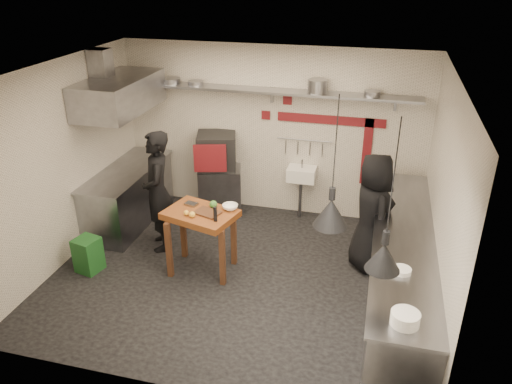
% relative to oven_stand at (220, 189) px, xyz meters
% --- Properties ---
extents(floor, '(5.00, 5.00, 0.00)m').
position_rel_oven_stand_xyz_m(floor, '(0.83, -1.81, -0.40)').
color(floor, black).
rests_on(floor, ground).
extents(ceiling, '(5.00, 5.00, 0.00)m').
position_rel_oven_stand_xyz_m(ceiling, '(0.83, -1.81, 2.40)').
color(ceiling, silver).
rests_on(ceiling, floor).
extents(wall_back, '(5.00, 0.04, 2.80)m').
position_rel_oven_stand_xyz_m(wall_back, '(0.83, 0.29, 1.00)').
color(wall_back, silver).
rests_on(wall_back, floor).
extents(wall_front, '(5.00, 0.04, 2.80)m').
position_rel_oven_stand_xyz_m(wall_front, '(0.83, -3.91, 1.00)').
color(wall_front, silver).
rests_on(wall_front, floor).
extents(wall_left, '(0.04, 4.20, 2.80)m').
position_rel_oven_stand_xyz_m(wall_left, '(-1.67, -1.81, 1.00)').
color(wall_left, silver).
rests_on(wall_left, floor).
extents(wall_right, '(0.04, 4.20, 2.80)m').
position_rel_oven_stand_xyz_m(wall_right, '(3.33, -1.81, 1.00)').
color(wall_right, silver).
rests_on(wall_right, floor).
extents(red_band_horiz, '(1.70, 0.02, 0.14)m').
position_rel_oven_stand_xyz_m(red_band_horiz, '(1.78, 0.27, 1.28)').
color(red_band_horiz, maroon).
rests_on(red_band_horiz, wall_back).
extents(red_band_vert, '(0.14, 0.02, 1.10)m').
position_rel_oven_stand_xyz_m(red_band_vert, '(2.38, 0.27, 0.80)').
color(red_band_vert, maroon).
rests_on(red_band_vert, wall_back).
extents(red_tile_a, '(0.14, 0.02, 0.14)m').
position_rel_oven_stand_xyz_m(red_tile_a, '(1.08, 0.27, 1.55)').
color(red_tile_a, maroon).
rests_on(red_tile_a, wall_back).
extents(red_tile_b, '(0.14, 0.02, 0.14)m').
position_rel_oven_stand_xyz_m(red_tile_b, '(0.73, 0.27, 1.28)').
color(red_tile_b, maroon).
rests_on(red_tile_b, wall_back).
extents(back_shelf, '(4.60, 0.34, 0.04)m').
position_rel_oven_stand_xyz_m(back_shelf, '(0.83, 0.11, 1.72)').
color(back_shelf, slate).
rests_on(back_shelf, wall_back).
extents(shelf_bracket_left, '(0.04, 0.06, 0.24)m').
position_rel_oven_stand_xyz_m(shelf_bracket_left, '(-1.07, 0.26, 1.62)').
color(shelf_bracket_left, slate).
rests_on(shelf_bracket_left, wall_back).
extents(shelf_bracket_mid, '(0.04, 0.06, 0.24)m').
position_rel_oven_stand_xyz_m(shelf_bracket_mid, '(0.83, 0.26, 1.62)').
color(shelf_bracket_mid, slate).
rests_on(shelf_bracket_mid, wall_back).
extents(shelf_bracket_right, '(0.04, 0.06, 0.24)m').
position_rel_oven_stand_xyz_m(shelf_bracket_right, '(2.73, 0.26, 1.62)').
color(shelf_bracket_right, slate).
rests_on(shelf_bracket_right, wall_back).
extents(pan_far_left, '(0.34, 0.34, 0.09)m').
position_rel_oven_stand_xyz_m(pan_far_left, '(-0.81, 0.11, 1.79)').
color(pan_far_left, slate).
rests_on(pan_far_left, back_shelf).
extents(pan_mid_left, '(0.29, 0.29, 0.07)m').
position_rel_oven_stand_xyz_m(pan_mid_left, '(-0.39, 0.11, 1.78)').
color(pan_mid_left, slate).
rests_on(pan_mid_left, back_shelf).
extents(stock_pot, '(0.37, 0.37, 0.20)m').
position_rel_oven_stand_xyz_m(stock_pot, '(1.56, 0.11, 1.84)').
color(stock_pot, slate).
rests_on(stock_pot, back_shelf).
extents(pan_right, '(0.26, 0.26, 0.08)m').
position_rel_oven_stand_xyz_m(pan_right, '(2.38, 0.11, 1.78)').
color(pan_right, slate).
rests_on(pan_right, back_shelf).
extents(oven_stand, '(0.86, 0.81, 0.80)m').
position_rel_oven_stand_xyz_m(oven_stand, '(0.00, 0.00, 0.00)').
color(oven_stand, slate).
rests_on(oven_stand, floor).
extents(combi_oven, '(0.76, 0.73, 0.58)m').
position_rel_oven_stand_xyz_m(combi_oven, '(-0.04, 0.00, 0.69)').
color(combi_oven, black).
rests_on(combi_oven, oven_stand).
extents(oven_door, '(0.51, 0.17, 0.46)m').
position_rel_oven_stand_xyz_m(oven_door, '(-0.04, -0.35, 0.69)').
color(oven_door, maroon).
rests_on(oven_door, combi_oven).
extents(oven_glass, '(0.33, 0.11, 0.34)m').
position_rel_oven_stand_xyz_m(oven_glass, '(-0.04, -0.32, 0.69)').
color(oven_glass, black).
rests_on(oven_glass, oven_door).
extents(hand_sink, '(0.46, 0.34, 0.22)m').
position_rel_oven_stand_xyz_m(hand_sink, '(1.38, 0.11, 0.38)').
color(hand_sink, white).
rests_on(hand_sink, wall_back).
extents(sink_tap, '(0.03, 0.03, 0.14)m').
position_rel_oven_stand_xyz_m(sink_tap, '(1.38, 0.11, 0.56)').
color(sink_tap, slate).
rests_on(sink_tap, hand_sink).
extents(sink_drain, '(0.06, 0.06, 0.66)m').
position_rel_oven_stand_xyz_m(sink_drain, '(1.38, 0.07, -0.06)').
color(sink_drain, slate).
rests_on(sink_drain, floor).
extents(utensil_rail, '(0.90, 0.02, 0.02)m').
position_rel_oven_stand_xyz_m(utensil_rail, '(1.38, 0.25, 0.92)').
color(utensil_rail, slate).
rests_on(utensil_rail, wall_back).
extents(counter_right, '(0.70, 3.80, 0.90)m').
position_rel_oven_stand_xyz_m(counter_right, '(2.98, -1.81, 0.05)').
color(counter_right, slate).
rests_on(counter_right, floor).
extents(counter_right_top, '(0.76, 3.90, 0.03)m').
position_rel_oven_stand_xyz_m(counter_right_top, '(2.98, -1.81, 0.52)').
color(counter_right_top, slate).
rests_on(counter_right_top, counter_right).
extents(plate_stack, '(0.33, 0.33, 0.13)m').
position_rel_oven_stand_xyz_m(plate_stack, '(2.95, -3.48, 0.60)').
color(plate_stack, white).
rests_on(plate_stack, counter_right_top).
extents(small_bowl_right, '(0.27, 0.27, 0.05)m').
position_rel_oven_stand_xyz_m(small_bowl_right, '(2.93, -2.62, 0.56)').
color(small_bowl_right, white).
rests_on(small_bowl_right, counter_right_top).
extents(counter_left, '(0.70, 1.90, 0.90)m').
position_rel_oven_stand_xyz_m(counter_left, '(-1.32, -0.76, 0.05)').
color(counter_left, slate).
rests_on(counter_left, floor).
extents(counter_left_top, '(0.76, 2.00, 0.03)m').
position_rel_oven_stand_xyz_m(counter_left_top, '(-1.32, -0.76, 0.52)').
color(counter_left_top, slate).
rests_on(counter_left_top, counter_left).
extents(extractor_hood, '(0.78, 1.60, 0.50)m').
position_rel_oven_stand_xyz_m(extractor_hood, '(-1.27, -0.76, 1.75)').
color(extractor_hood, slate).
rests_on(extractor_hood, ceiling).
extents(hood_duct, '(0.28, 0.28, 0.50)m').
position_rel_oven_stand_xyz_m(hood_duct, '(-1.52, -0.76, 2.15)').
color(hood_duct, slate).
rests_on(hood_duct, ceiling).
extents(green_bin, '(0.37, 0.37, 0.50)m').
position_rel_oven_stand_xyz_m(green_bin, '(-1.21, -2.23, -0.15)').
color(green_bin, '#1A5420').
rests_on(green_bin, floor).
extents(prep_table, '(1.06, 0.86, 0.92)m').
position_rel_oven_stand_xyz_m(prep_table, '(0.33, -1.82, 0.06)').
color(prep_table, brown).
rests_on(prep_table, floor).
extents(cutting_board, '(0.39, 0.32, 0.02)m').
position_rel_oven_stand_xyz_m(cutting_board, '(0.44, -1.84, 0.53)').
color(cutting_board, '#522F1C').
rests_on(cutting_board, prep_table).
extents(pepper_mill, '(0.06, 0.06, 0.20)m').
position_rel_oven_stand_xyz_m(pepper_mill, '(0.61, -2.01, 0.62)').
color(pepper_mill, black).
rests_on(pepper_mill, prep_table).
extents(lemon_a, '(0.07, 0.07, 0.07)m').
position_rel_oven_stand_xyz_m(lemon_a, '(0.19, -1.96, 0.56)').
color(lemon_a, gold).
rests_on(lemon_a, prep_table).
extents(lemon_b, '(0.09, 0.09, 0.08)m').
position_rel_oven_stand_xyz_m(lemon_b, '(0.28, -1.99, 0.56)').
color(lemon_b, gold).
rests_on(lemon_b, prep_table).
extents(veg_ball, '(0.11, 0.11, 0.11)m').
position_rel_oven_stand_xyz_m(veg_ball, '(0.46, -1.66, 0.57)').
color(veg_ball, '#3F7E2E').
rests_on(veg_ball, prep_table).
extents(steel_tray, '(0.19, 0.15, 0.03)m').
position_rel_oven_stand_xyz_m(steel_tray, '(0.14, -1.66, 0.54)').
color(steel_tray, slate).
rests_on(steel_tray, prep_table).
extents(bowl, '(0.28, 0.28, 0.07)m').
position_rel_oven_stand_xyz_m(bowl, '(0.70, -1.65, 0.55)').
color(bowl, white).
rests_on(bowl, prep_table).
extents(heat_lamp_near, '(0.50, 0.50, 1.47)m').
position_rel_oven_stand_xyz_m(heat_lamp_near, '(2.12, -2.51, 1.67)').
color(heat_lamp_near, black).
rests_on(heat_lamp_near, ceiling).
extents(heat_lamp_far, '(0.40, 0.40, 1.53)m').
position_rel_oven_stand_xyz_m(heat_lamp_far, '(2.70, -3.13, 1.63)').
color(heat_lamp_far, black).
rests_on(heat_lamp_far, ceiling).
extents(chef_left, '(0.68, 0.79, 1.83)m').
position_rel_oven_stand_xyz_m(chef_left, '(-0.49, -1.37, 0.51)').
color(chef_left, black).
rests_on(chef_left, floor).
extents(chef_right, '(0.83, 0.98, 1.70)m').
position_rel_oven_stand_xyz_m(chef_right, '(2.56, -1.14, 0.45)').
color(chef_right, black).
rests_on(chef_right, floor).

